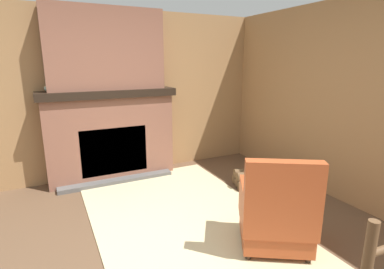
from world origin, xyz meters
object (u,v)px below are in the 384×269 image
Objects in this scene: armchair at (276,215)px; storage_case at (151,83)px; firewood_stack at (248,179)px; oil_lamp_vase at (48,85)px.

storage_case is at bearing 39.08° from armchair.
firewood_stack is at bearing 4.86° from armchair.
oil_lamp_vase is at bearing -116.86° from firewood_stack.
storage_case is (-2.55, -0.34, 1.07)m from armchair.
oil_lamp_vase is 1.26× the size of storage_case.
armchair is at bearing -26.51° from firewood_stack.
armchair is 4.61× the size of storage_case.
oil_lamp_vase is (-1.23, -2.44, 1.34)m from firewood_stack.
armchair reaches higher than firewood_stack.
armchair is 2.79m from storage_case.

